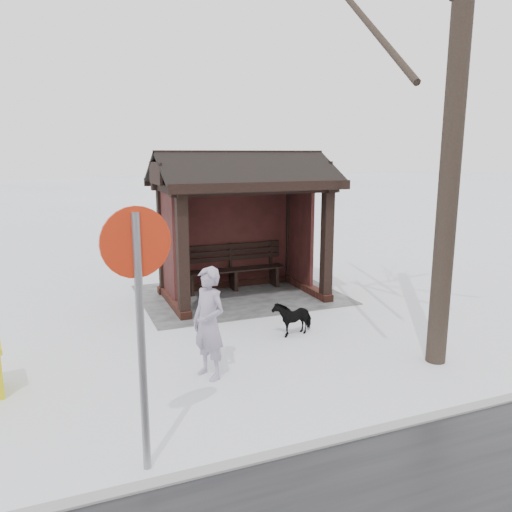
{
  "coord_description": "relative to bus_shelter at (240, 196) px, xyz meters",
  "views": [
    {
      "loc": [
        3.55,
        9.67,
        3.04
      ],
      "look_at": [
        0.02,
        0.8,
        1.06
      ],
      "focal_mm": 35.0,
      "sensor_mm": 36.0,
      "label": 1
    }
  ],
  "objects": [
    {
      "name": "bus_shelter",
      "position": [
        0.0,
        0.0,
        0.0
      ],
      "size": [
        3.6,
        2.4,
        3.09
      ],
      "color": "#3B1D15",
      "rests_on": "ground"
    },
    {
      "name": "trampled_patch",
      "position": [
        0.0,
        -0.04,
        -2.16
      ],
      "size": [
        4.2,
        3.2,
        0.02
      ],
      "primitive_type": "cube",
      "color": "gray",
      "rests_on": "ground"
    },
    {
      "name": "kerb",
      "position": [
        0.0,
        5.66,
        -2.16
      ],
      "size": [
        120.0,
        0.15,
        0.06
      ],
      "primitive_type": "cube",
      "color": "gray",
      "rests_on": "ground"
    },
    {
      "name": "ground",
      "position": [
        0.0,
        0.16,
        -2.17
      ],
      "size": [
        120.0,
        120.0,
        0.0
      ],
      "primitive_type": "plane",
      "color": "white",
      "rests_on": "ground"
    },
    {
      "name": "dog",
      "position": [
        -0.03,
        2.52,
        -1.87
      ],
      "size": [
        0.75,
        0.46,
        0.59
      ],
      "primitive_type": "imported",
      "rotation": [
        0.0,
        0.0,
        1.79
      ],
      "color": "black",
      "rests_on": "ground"
    },
    {
      "name": "pedestrian",
      "position": [
        1.77,
        3.62,
        -1.39
      ],
      "size": [
        0.57,
        0.67,
        1.55
      ],
      "primitive_type": "imported",
      "rotation": [
        0.0,
        0.0,
        2.0
      ],
      "color": "#958BA3",
      "rests_on": "ground"
    },
    {
      "name": "road_sign",
      "position": [
        2.92,
        5.34,
        -0.33
      ],
      "size": [
        0.65,
        0.15,
        2.58
      ],
      "rotation": [
        0.0,
        0.0,
        0.18
      ],
      "color": "gray",
      "rests_on": "ground"
    }
  ]
}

